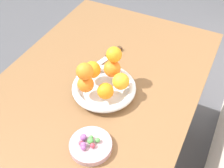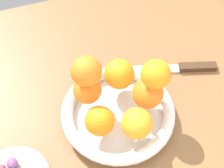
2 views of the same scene
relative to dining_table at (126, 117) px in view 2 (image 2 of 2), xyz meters
The scene contains 12 objects.
dining_table is the anchor object (origin of this frame).
fruit_bowl 0.13m from the dining_table, 49.49° to the left, with size 0.24×0.24×0.04m.
orange_0 0.18m from the dining_table, ahead, with size 0.06×0.06×0.06m, color orange.
orange_1 0.20m from the dining_table, 41.41° to the left, with size 0.06×0.06×0.06m, color orange.
orange_2 0.19m from the dining_table, 77.91° to the left, with size 0.06×0.06×0.06m, color orange.
orange_3 0.17m from the dining_table, 115.04° to the left, with size 0.07×0.07×0.07m, color orange.
orange_4 0.16m from the dining_table, 43.93° to the right, with size 0.07×0.07×0.07m, color orange.
orange_5 0.23m from the dining_table, 122.13° to the left, with size 0.06×0.06×0.06m, color orange.
orange_6 0.24m from the dining_table, ahead, with size 0.06×0.06×0.06m, color orange.
candy_ball_1 0.33m from the dining_table, 18.24° to the left, with size 0.01×0.01×0.01m, color #C6384C.
candy_ball_5 0.31m from the dining_table, 19.02° to the left, with size 0.02×0.02×0.02m, color #8C4C99.
knife 0.16m from the dining_table, 162.57° to the right, with size 0.26×0.09×0.01m.
Camera 2 is at (0.17, 0.40, 1.39)m, focal length 55.00 mm.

